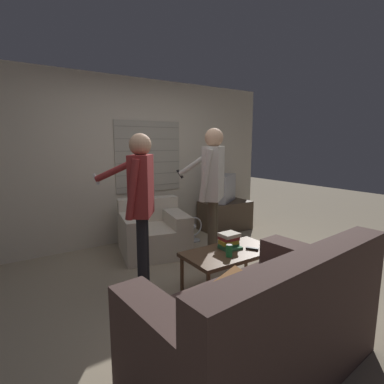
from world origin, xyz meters
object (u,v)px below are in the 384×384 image
armchair_beige (153,232)px  soda_can (229,251)px  book_stack (229,241)px  couch_blue (261,326)px  coffee_table (230,255)px  spare_remote (252,249)px  person_right_standing (213,179)px  tv (225,188)px  floor_fan (194,230)px  person_left_standing (140,194)px

armchair_beige → soda_can: 1.58m
armchair_beige → book_stack: size_ratio=4.51×
couch_blue → coffee_table: bearing=54.3°
book_stack → soda_can: (-0.15, -0.18, -0.02)m
book_stack → spare_remote: bearing=-42.9°
soda_can → person_right_standing: bearing=64.8°
person_right_standing → spare_remote: 0.99m
person_right_standing → couch_blue: bearing=-158.4°
couch_blue → spare_remote: 1.25m
tv → book_stack: 2.20m
coffee_table → person_right_standing: 0.98m
book_stack → floor_fan: 1.60m
couch_blue → coffee_table: (0.62, 1.03, 0.04)m
person_right_standing → spare_remote: size_ratio=13.42×
couch_blue → person_left_standing: size_ratio=1.07×
book_stack → spare_remote: size_ratio=1.80×
tv → soda_can: bearing=18.4°
spare_remote → person_right_standing: bearing=54.6°
book_stack → tv: bearing=51.3°
tv → person_left_standing: size_ratio=0.38×
armchair_beige → person_left_standing: bearing=70.5°
tv → soda_can: (-1.52, -1.89, -0.27)m
couch_blue → person_right_standing: person_right_standing is taller
couch_blue → floor_fan: (1.18, 2.56, -0.16)m
person_right_standing → floor_fan: size_ratio=4.42×
coffee_table → book_stack: 0.15m
person_right_standing → book_stack: 0.84m
coffee_table → person_right_standing: bearing=69.7°
couch_blue → floor_fan: size_ratio=4.50×
tv → spare_remote: bearing=25.0°
armchair_beige → floor_fan: armchair_beige is taller
person_left_standing → spare_remote: bearing=-84.9°
couch_blue → armchair_beige: size_ratio=1.68×
couch_blue → book_stack: 1.29m
coffee_table → soda_can: soda_can is taller
couch_blue → book_stack: size_ratio=7.59×
coffee_table → floor_fan: bearing=69.9°
couch_blue → floor_fan: bearing=60.5°
couch_blue → armchair_beige: couch_blue is taller
person_right_standing → soda_can: person_right_standing is taller
tv → coffee_table: bearing=18.9°
floor_fan → person_left_standing: bearing=-142.5°
coffee_table → soda_can: (-0.12, -0.12, 0.10)m
tv → soda_can: tv is taller
tv → couch_blue: bearing=21.5°
couch_blue → book_stack: bearing=54.4°
couch_blue → coffee_table: couch_blue is taller
person_left_standing → book_stack: size_ratio=7.11×
person_left_standing → soda_can: bearing=-96.2°
couch_blue → soda_can: couch_blue is taller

